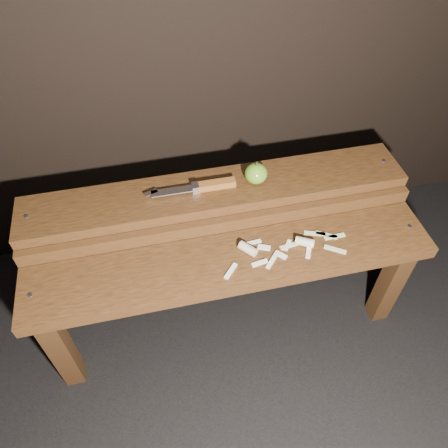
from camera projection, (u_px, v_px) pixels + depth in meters
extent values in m
plane|color=black|center=(228.00, 318.00, 1.60)|extent=(60.00, 60.00, 0.00)
cube|color=#321C0C|center=(61.00, 349.00, 1.32)|extent=(0.06, 0.06, 0.38)
cube|color=#321C0C|center=(390.00, 283.00, 1.47)|extent=(0.06, 0.06, 0.38)
cube|color=#41240F|center=(232.00, 263.00, 1.27)|extent=(1.20, 0.20, 0.04)
cylinder|color=slate|center=(30.00, 295.00, 1.17)|extent=(0.01, 0.01, 0.00)
cylinder|color=slate|center=(410.00, 226.00, 1.34)|extent=(0.01, 0.01, 0.00)
cube|color=#321C0C|center=(60.00, 263.00, 1.48)|extent=(0.06, 0.06, 0.46)
cube|color=#321C0C|center=(356.00, 212.00, 1.64)|extent=(0.06, 0.06, 0.46)
cube|color=#41240F|center=(224.00, 225.00, 1.32)|extent=(1.20, 0.02, 0.05)
cube|color=#41240F|center=(216.00, 192.00, 1.36)|extent=(1.20, 0.18, 0.04)
cylinder|color=slate|center=(26.00, 216.00, 1.26)|extent=(0.01, 0.01, 0.00)
cylinder|color=slate|center=(384.00, 161.00, 1.42)|extent=(0.01, 0.01, 0.00)
ellipsoid|color=#5A8B1C|center=(256.00, 173.00, 1.34)|extent=(0.07, 0.07, 0.06)
cylinder|color=#382314|center=(257.00, 164.00, 1.31)|extent=(0.01, 0.01, 0.01)
cube|color=brown|center=(217.00, 184.00, 1.33)|extent=(0.11, 0.03, 0.02)
cube|color=silver|center=(195.00, 188.00, 1.32)|extent=(0.02, 0.03, 0.02)
cube|color=silver|center=(172.00, 191.00, 1.31)|extent=(0.12, 0.03, 0.00)
cube|color=silver|center=(151.00, 193.00, 1.31)|extent=(0.04, 0.03, 0.00)
cube|color=beige|center=(264.00, 247.00, 1.28)|extent=(0.04, 0.03, 0.01)
cube|color=beige|center=(272.00, 262.00, 1.25)|extent=(0.04, 0.05, 0.01)
cube|color=beige|center=(231.00, 271.00, 1.22)|extent=(0.05, 0.05, 0.01)
cube|color=beige|center=(281.00, 255.00, 1.26)|extent=(0.04, 0.04, 0.01)
cube|color=beige|center=(288.00, 245.00, 1.29)|extent=(0.03, 0.04, 0.01)
cube|color=beige|center=(308.00, 253.00, 1.27)|extent=(0.03, 0.04, 0.01)
cube|color=beige|center=(260.00, 263.00, 1.24)|extent=(0.05, 0.02, 0.01)
cube|color=beige|center=(252.00, 243.00, 1.29)|extent=(0.06, 0.01, 0.01)
cylinder|color=#C9BB8C|center=(248.00, 249.00, 1.26)|extent=(0.06, 0.06, 0.03)
cylinder|color=#C9BB8C|center=(305.00, 242.00, 1.28)|extent=(0.06, 0.05, 0.03)
cube|color=#BCC988|center=(315.00, 234.00, 1.32)|extent=(0.07, 0.03, 0.00)
cube|color=#BCC988|center=(335.00, 249.00, 1.28)|extent=(0.06, 0.05, 0.00)
cube|color=#BCC988|center=(290.00, 245.00, 1.29)|extent=(0.07, 0.02, 0.00)
cube|color=#BCC988|center=(327.00, 235.00, 1.31)|extent=(0.06, 0.05, 0.00)
cube|color=#BCC988|center=(335.00, 236.00, 1.31)|extent=(0.07, 0.02, 0.00)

